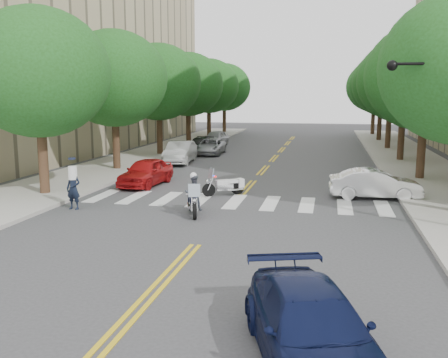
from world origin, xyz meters
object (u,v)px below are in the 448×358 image
(convertible, at_px, (375,184))
(officer_standing, at_px, (73,189))
(motorcycle_parked, at_px, (227,185))
(motorcycle_police, at_px, (193,196))
(sedan_blue, at_px, (312,329))

(convertible, bearing_deg, officer_standing, 107.92)
(officer_standing, bearing_deg, convertible, 29.55)
(motorcycle_parked, bearing_deg, convertible, -119.05)
(officer_standing, bearing_deg, motorcycle_police, 9.78)
(officer_standing, distance_m, convertible, 13.01)
(officer_standing, relative_size, sedan_blue, 0.37)
(officer_standing, bearing_deg, sedan_blue, -37.34)
(motorcycle_police, xyz_separation_m, convertible, (7.13, 4.60, -0.08))
(motorcycle_police, relative_size, officer_standing, 1.17)
(motorcycle_police, height_order, officer_standing, officer_standing)
(motorcycle_parked, height_order, officer_standing, officer_standing)
(motorcycle_police, distance_m, officer_standing, 4.99)
(officer_standing, bearing_deg, motorcycle_parked, 44.85)
(motorcycle_parked, distance_m, sedan_blue, 14.81)
(motorcycle_police, distance_m, sedan_blue, 11.30)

